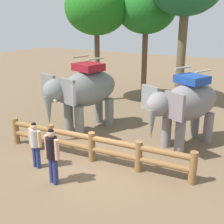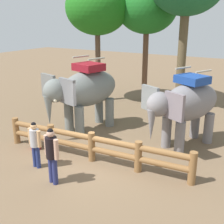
{
  "view_description": "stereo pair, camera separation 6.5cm",
  "coord_description": "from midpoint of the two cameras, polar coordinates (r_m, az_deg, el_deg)",
  "views": [
    {
      "loc": [
        5.19,
        -7.54,
        4.76
      ],
      "look_at": [
        0.0,
        1.31,
        1.4
      ],
      "focal_mm": 46.16,
      "sensor_mm": 36.0,
      "label": 1
    },
    {
      "loc": [
        5.24,
        -7.51,
        4.76
      ],
      "look_at": [
        0.0,
        1.31,
        1.4
      ],
      "focal_mm": 46.16,
      "sensor_mm": 36.0,
      "label": 2
    }
  ],
  "objects": [
    {
      "name": "elephant_near_left",
      "position": [
        12.36,
        -5.61,
        4.24
      ],
      "size": [
        2.44,
        3.85,
        3.22
      ],
      "color": "slate",
      "rests_on": "ground"
    },
    {
      "name": "tourist_woman_in_black",
      "position": [
        8.68,
        -11.97,
        -7.82
      ],
      "size": [
        0.61,
        0.41,
        1.76
      ],
      "color": "navy",
      "rests_on": "ground"
    },
    {
      "name": "tree_far_left",
      "position": [
        16.77,
        -3.22,
        19.85
      ],
      "size": [
        3.49,
        3.49,
        6.79
      ],
      "color": "brown",
      "rests_on": "ground"
    },
    {
      "name": "tourist_man_in_blue",
      "position": [
        9.75,
        -15.16,
        -5.72
      ],
      "size": [
        0.56,
        0.34,
        1.6
      ],
      "color": "navy",
      "rests_on": "ground"
    },
    {
      "name": "log_fence",
      "position": [
        10.0,
        -4.2,
        -6.45
      ],
      "size": [
        7.09,
        0.81,
        1.05
      ],
      "color": "brown",
      "rests_on": "ground"
    },
    {
      "name": "elephant_center",
      "position": [
        11.1,
        14.27,
        1.52
      ],
      "size": [
        2.68,
        3.56,
        3.01
      ],
      "color": "slate",
      "rests_on": "ground"
    },
    {
      "name": "tree_back_center",
      "position": [
        17.1,
        6.68,
        19.75
      ],
      "size": [
        3.39,
        3.39,
        6.76
      ],
      "color": "brown",
      "rests_on": "ground"
    },
    {
      "name": "feed_bucket",
      "position": [
        11.39,
        -15.02,
        -6.21
      ],
      "size": [
        0.37,
        0.37,
        0.37
      ],
      "color": "maroon",
      "rests_on": "ground"
    },
    {
      "name": "ground_plane",
      "position": [
        10.32,
        -3.91,
        -9.38
      ],
      "size": [
        60.0,
        60.0,
        0.0
      ],
      "primitive_type": "plane",
      "color": "brown"
    }
  ]
}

